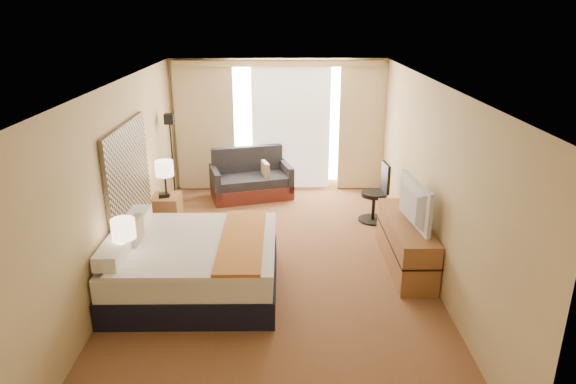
{
  "coord_description": "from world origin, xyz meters",
  "views": [
    {
      "loc": [
        0.09,
        -6.6,
        3.49
      ],
      "look_at": [
        0.16,
        0.4,
        0.99
      ],
      "focal_mm": 32.0,
      "sensor_mm": 36.0,
      "label": 1
    }
  ],
  "objects_px": {
    "loveseat": "(251,181)",
    "floor_lamp": "(171,142)",
    "lamp_right": "(164,169)",
    "lamp_left": "(123,230)",
    "desk_chair": "(377,196)",
    "television": "(408,203)",
    "media_dresser": "(406,243)",
    "bed": "(195,264)",
    "nightstand_right": "(167,211)",
    "nightstand_left": "(124,287)"
  },
  "relations": [
    {
      "from": "loveseat",
      "to": "floor_lamp",
      "type": "height_order",
      "value": "floor_lamp"
    },
    {
      "from": "loveseat",
      "to": "lamp_right",
      "type": "height_order",
      "value": "lamp_right"
    },
    {
      "from": "lamp_left",
      "to": "lamp_right",
      "type": "height_order",
      "value": "lamp_right"
    },
    {
      "from": "desk_chair",
      "to": "television",
      "type": "xyz_separation_m",
      "value": [
        0.07,
        -1.79,
        0.55
      ]
    },
    {
      "from": "floor_lamp",
      "to": "television",
      "type": "distance_m",
      "value": 4.41
    },
    {
      "from": "media_dresser",
      "to": "desk_chair",
      "type": "distance_m",
      "value": 1.67
    },
    {
      "from": "loveseat",
      "to": "desk_chair",
      "type": "relative_size",
      "value": 1.62
    },
    {
      "from": "bed",
      "to": "lamp_right",
      "type": "height_order",
      "value": "lamp_right"
    },
    {
      "from": "nightstand_right",
      "to": "loveseat",
      "type": "xyz_separation_m",
      "value": [
        1.33,
        1.46,
        0.04
      ]
    },
    {
      "from": "floor_lamp",
      "to": "lamp_left",
      "type": "bearing_deg",
      "value": -88.52
    },
    {
      "from": "bed",
      "to": "desk_chair",
      "type": "height_order",
      "value": "desk_chair"
    },
    {
      "from": "bed",
      "to": "lamp_right",
      "type": "relative_size",
      "value": 3.36
    },
    {
      "from": "loveseat",
      "to": "floor_lamp",
      "type": "bearing_deg",
      "value": -171.79
    },
    {
      "from": "bed",
      "to": "floor_lamp",
      "type": "bearing_deg",
      "value": 105.88
    },
    {
      "from": "media_dresser",
      "to": "desk_chair",
      "type": "bearing_deg",
      "value": 94.15
    },
    {
      "from": "floor_lamp",
      "to": "media_dresser",
      "type": "bearing_deg",
      "value": -31.66
    },
    {
      "from": "lamp_right",
      "to": "floor_lamp",
      "type": "bearing_deg",
      "value": 93.51
    },
    {
      "from": "nightstand_right",
      "to": "bed",
      "type": "xyz_separation_m",
      "value": [
        0.81,
        -2.1,
        0.1
      ]
    },
    {
      "from": "lamp_left",
      "to": "lamp_right",
      "type": "distance_m",
      "value": 2.38
    },
    {
      "from": "floor_lamp",
      "to": "desk_chair",
      "type": "relative_size",
      "value": 1.71
    },
    {
      "from": "bed",
      "to": "loveseat",
      "type": "bearing_deg",
      "value": 81.62
    },
    {
      "from": "nightstand_left",
      "to": "lamp_left",
      "type": "relative_size",
      "value": 0.92
    },
    {
      "from": "nightstand_right",
      "to": "floor_lamp",
      "type": "distance_m",
      "value": 1.29
    },
    {
      "from": "nightstand_right",
      "to": "lamp_right",
      "type": "relative_size",
      "value": 0.89
    },
    {
      "from": "bed",
      "to": "floor_lamp",
      "type": "distance_m",
      "value": 3.19
    },
    {
      "from": "television",
      "to": "nightstand_left",
      "type": "bearing_deg",
      "value": 98.18
    },
    {
      "from": "nightstand_right",
      "to": "lamp_right",
      "type": "bearing_deg",
      "value": -63.65
    },
    {
      "from": "nightstand_right",
      "to": "media_dresser",
      "type": "distance_m",
      "value": 3.97
    },
    {
      "from": "nightstand_left",
      "to": "bed",
      "type": "relative_size",
      "value": 0.26
    },
    {
      "from": "media_dresser",
      "to": "floor_lamp",
      "type": "xyz_separation_m",
      "value": [
        -3.73,
        2.3,
        0.9
      ]
    },
    {
      "from": "lamp_right",
      "to": "television",
      "type": "height_order",
      "value": "television"
    },
    {
      "from": "media_dresser",
      "to": "nightstand_left",
      "type": "bearing_deg",
      "value": -164.16
    },
    {
      "from": "bed",
      "to": "lamp_left",
      "type": "xyz_separation_m",
      "value": [
        -0.75,
        -0.33,
        0.64
      ]
    },
    {
      "from": "media_dresser",
      "to": "loveseat",
      "type": "bearing_deg",
      "value": 129.15
    },
    {
      "from": "nightstand_right",
      "to": "bed",
      "type": "distance_m",
      "value": 2.25
    },
    {
      "from": "nightstand_left",
      "to": "television",
      "type": "xyz_separation_m",
      "value": [
        3.65,
        0.93,
        0.73
      ]
    },
    {
      "from": "nightstand_right",
      "to": "television",
      "type": "bearing_deg",
      "value": -23.33
    },
    {
      "from": "loveseat",
      "to": "television",
      "type": "relative_size",
      "value": 1.56
    },
    {
      "from": "media_dresser",
      "to": "loveseat",
      "type": "xyz_separation_m",
      "value": [
        -2.37,
        2.91,
        -0.04
      ]
    },
    {
      "from": "nightstand_left",
      "to": "lamp_left",
      "type": "distance_m",
      "value": 0.74
    },
    {
      "from": "nightstand_right",
      "to": "media_dresser",
      "type": "height_order",
      "value": "media_dresser"
    },
    {
      "from": "media_dresser",
      "to": "television",
      "type": "xyz_separation_m",
      "value": [
        -0.05,
        -0.12,
        0.66
      ]
    },
    {
      "from": "nightstand_left",
      "to": "desk_chair",
      "type": "bearing_deg",
      "value": 37.2
    },
    {
      "from": "nightstand_right",
      "to": "lamp_left",
      "type": "xyz_separation_m",
      "value": [
        0.05,
        -2.43,
        0.74
      ]
    },
    {
      "from": "lamp_right",
      "to": "desk_chair",
      "type": "bearing_deg",
      "value": 4.31
    },
    {
      "from": "floor_lamp",
      "to": "desk_chair",
      "type": "distance_m",
      "value": 3.75
    },
    {
      "from": "media_dresser",
      "to": "bed",
      "type": "bearing_deg",
      "value": -167.33
    },
    {
      "from": "loveseat",
      "to": "lamp_left",
      "type": "distance_m",
      "value": 4.15
    },
    {
      "from": "desk_chair",
      "to": "floor_lamp",
      "type": "bearing_deg",
      "value": 165.29
    },
    {
      "from": "nightstand_left",
      "to": "nightstand_right",
      "type": "bearing_deg",
      "value": 90.0
    }
  ]
}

